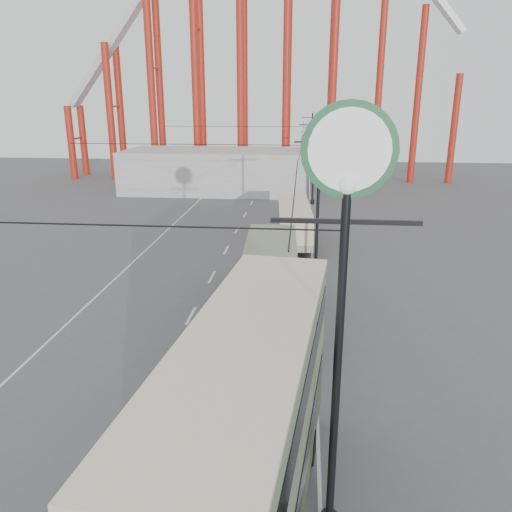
# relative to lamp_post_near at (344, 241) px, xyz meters

# --- Properties ---
(ground) EXTENTS (160.00, 160.00, 0.00)m
(ground) POSITION_rel_lamp_post_near_xyz_m (-5.60, 3.00, -7.86)
(ground) COLOR #505053
(ground) RESTS_ON ground
(road_markings) EXTENTS (12.52, 120.00, 0.01)m
(road_markings) POSITION_rel_lamp_post_near_xyz_m (-6.46, 22.70, -7.86)
(road_markings) COLOR silver
(road_markings) RESTS_ON ground
(lamp_post_near) EXTENTS (3.20, 0.44, 10.80)m
(lamp_post_near) POSITION_rel_lamp_post_near_xyz_m (0.00, 0.00, 0.00)
(lamp_post_near) COLOR black
(lamp_post_near) RESTS_ON ground
(lamp_post_mid) EXTENTS (3.20, 0.44, 9.32)m
(lamp_post_mid) POSITION_rel_lamp_post_near_xyz_m (0.00, 21.00, -3.18)
(lamp_post_mid) COLOR black
(lamp_post_mid) RESTS_ON ground
(lamp_post_far) EXTENTS (3.20, 0.44, 9.32)m
(lamp_post_far) POSITION_rel_lamp_post_near_xyz_m (0.00, 43.00, -3.18)
(lamp_post_far) COLOR black
(lamp_post_far) RESTS_ON ground
(lamp_post_distant) EXTENTS (3.20, 0.44, 9.32)m
(lamp_post_distant) POSITION_rel_lamp_post_near_xyz_m (0.00, 65.00, -3.18)
(lamp_post_distant) COLOR black
(lamp_post_distant) RESTS_ON ground
(roller_coaster) EXTENTS (52.95, 5.00, 55.48)m
(roller_coaster) POSITION_rel_lamp_post_near_xyz_m (-8.09, 59.89, 15.06)
(roller_coaster) COLOR maroon
(roller_coaster) RESTS_ON ground
(fairground_shed) EXTENTS (22.00, 10.00, 5.00)m
(fairground_shed) POSITION_rel_lamp_post_near_xyz_m (-11.60, 50.00, -5.36)
(fairground_shed) COLOR #A3A39E
(fairground_shed) RESTS_ON ground
(double_decker_bus) EXTENTS (3.93, 11.18, 5.88)m
(double_decker_bus) POSITION_rel_lamp_post_near_xyz_m (-2.05, -0.40, -4.57)
(double_decker_bus) COLOR #343E21
(double_decker_bus) RESTS_ON ground
(single_decker_green) EXTENTS (3.26, 12.16, 3.41)m
(single_decker_green) POSITION_rel_lamp_post_near_xyz_m (-2.52, 13.49, -5.94)
(single_decker_green) COLOR #697D5B
(single_decker_green) RESTS_ON ground
(single_decker_cream) EXTENTS (3.01, 9.66, 2.96)m
(single_decker_cream) POSITION_rel_lamp_post_near_xyz_m (-1.62, 27.80, -6.19)
(single_decker_cream) COLOR beige
(single_decker_cream) RESTS_ON ground
(pedestrian) EXTENTS (0.85, 0.79, 1.95)m
(pedestrian) POSITION_rel_lamp_post_near_xyz_m (-3.54, 11.42, -6.88)
(pedestrian) COLOR black
(pedestrian) RESTS_ON ground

